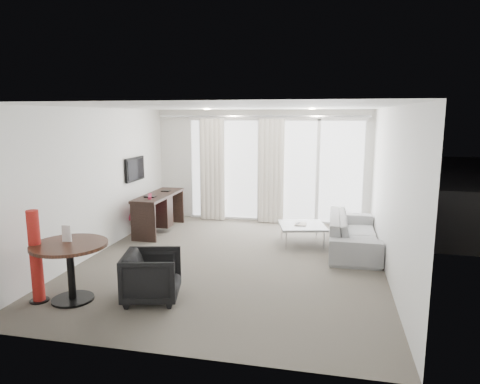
% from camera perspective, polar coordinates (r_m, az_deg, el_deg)
% --- Properties ---
extents(floor, '(5.00, 6.00, 0.00)m').
position_cam_1_polar(floor, '(7.44, -0.99, -9.17)').
color(floor, '#595349').
rests_on(floor, ground).
extents(ceiling, '(5.00, 6.00, 0.00)m').
position_cam_1_polar(ceiling, '(7.02, -1.05, 11.28)').
color(ceiling, white).
rests_on(ceiling, ground).
extents(wall_left, '(0.00, 6.00, 2.60)m').
position_cam_1_polar(wall_left, '(8.06, -18.61, 1.33)').
color(wall_left, silver).
rests_on(wall_left, ground).
extents(wall_right, '(0.00, 6.00, 2.60)m').
position_cam_1_polar(wall_right, '(6.99, 19.36, 0.01)').
color(wall_right, silver).
rests_on(wall_right, ground).
extents(wall_front, '(5.00, 0.00, 2.60)m').
position_cam_1_polar(wall_front, '(4.32, -10.18, -5.61)').
color(wall_front, silver).
rests_on(wall_front, ground).
extents(window_panel, '(4.00, 0.02, 2.38)m').
position_cam_1_polar(window_panel, '(9.99, 4.58, 2.86)').
color(window_panel, white).
rests_on(window_panel, ground).
extents(window_frame, '(4.10, 0.06, 2.44)m').
position_cam_1_polar(window_frame, '(9.97, 4.57, 2.84)').
color(window_frame, white).
rests_on(window_frame, ground).
extents(curtain_left, '(0.60, 0.20, 2.38)m').
position_cam_1_polar(curtain_left, '(10.12, -3.72, 2.96)').
color(curtain_left, silver).
rests_on(curtain_left, ground).
extents(curtain_right, '(0.60, 0.20, 2.38)m').
position_cam_1_polar(curtain_right, '(9.83, 4.16, 2.75)').
color(curtain_right, silver).
rests_on(curtain_right, ground).
extents(curtain_track, '(4.80, 0.04, 0.04)m').
position_cam_1_polar(curtain_track, '(9.79, 2.78, 10.06)').
color(curtain_track, '#B2B2B7').
rests_on(curtain_track, ceiling).
extents(downlight_a, '(0.12, 0.12, 0.02)m').
position_cam_1_polar(downlight_a, '(8.80, -4.44, 10.95)').
color(downlight_a, '#FFE0B2').
rests_on(downlight_a, ceiling).
extents(downlight_b, '(0.12, 0.12, 0.02)m').
position_cam_1_polar(downlight_b, '(8.45, 9.60, 10.88)').
color(downlight_b, '#FFE0B2').
rests_on(downlight_b, ceiling).
extents(desk, '(0.54, 1.73, 0.81)m').
position_cam_1_polar(desk, '(9.35, -10.71, -2.74)').
color(desk, black).
rests_on(desk, floor).
extents(tv, '(0.05, 0.80, 0.50)m').
position_cam_1_polar(tv, '(9.29, -13.84, 2.98)').
color(tv, black).
rests_on(tv, wall_left).
extents(desk_chair, '(0.61, 0.59, 0.87)m').
position_cam_1_polar(desk_chair, '(8.99, -13.08, -3.16)').
color(desk_chair, maroon).
rests_on(desk_chair, floor).
extents(round_table, '(1.14, 1.14, 0.80)m').
position_cam_1_polar(round_table, '(6.24, -21.60, -9.90)').
color(round_table, '#331A11').
rests_on(round_table, floor).
extents(menu_card, '(0.12, 0.03, 0.23)m').
position_cam_1_polar(menu_card, '(6.24, -22.00, -6.82)').
color(menu_card, white).
rests_on(menu_card, round_table).
extents(red_lamp, '(0.26, 0.26, 1.25)m').
position_cam_1_polar(red_lamp, '(6.31, -25.58, -7.78)').
color(red_lamp, '#A51E18').
rests_on(red_lamp, floor).
extents(tub_armchair, '(0.88, 0.87, 0.67)m').
position_cam_1_polar(tub_armchair, '(5.97, -11.65, -10.93)').
color(tub_armchair, black).
rests_on(tub_armchair, floor).
extents(coffee_table, '(1.03, 1.03, 0.38)m').
position_cam_1_polar(coffee_table, '(8.43, 8.26, -5.58)').
color(coffee_table, gray).
rests_on(coffee_table, floor).
extents(remote, '(0.08, 0.15, 0.02)m').
position_cam_1_polar(remote, '(8.39, 7.72, -4.46)').
color(remote, black).
rests_on(remote, coffee_table).
extents(magazine, '(0.21, 0.27, 0.02)m').
position_cam_1_polar(magazine, '(8.39, 8.09, -4.46)').
color(magazine, gray).
rests_on(magazine, coffee_table).
extents(sofa, '(0.87, 2.23, 0.65)m').
position_cam_1_polar(sofa, '(8.25, 14.87, -5.21)').
color(sofa, gray).
rests_on(sofa, floor).
extents(terrace_slab, '(5.60, 3.00, 0.12)m').
position_cam_1_polar(terrace_slab, '(11.69, 5.48, -2.37)').
color(terrace_slab, '#4D4D50').
rests_on(terrace_slab, ground).
extents(rattan_chair_a, '(0.64, 0.64, 0.89)m').
position_cam_1_polar(rattan_chair_a, '(11.86, 10.98, 0.17)').
color(rattan_chair_a, '#4E3722').
rests_on(rattan_chair_a, terrace_slab).
extents(rattan_chair_b, '(0.62, 0.62, 0.80)m').
position_cam_1_polar(rattan_chair_b, '(11.41, 11.48, -0.46)').
color(rattan_chair_b, '#4E3722').
rests_on(rattan_chair_b, terrace_slab).
extents(rattan_table, '(0.58, 0.58, 0.55)m').
position_cam_1_polar(rattan_table, '(11.39, 8.69, -1.05)').
color(rattan_table, '#4E3722').
rests_on(rattan_table, terrace_slab).
extents(balustrade, '(5.50, 0.06, 1.05)m').
position_cam_1_polar(balustrade, '(13.00, 6.28, 1.40)').
color(balustrade, '#B2B2B7').
rests_on(balustrade, terrace_slab).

